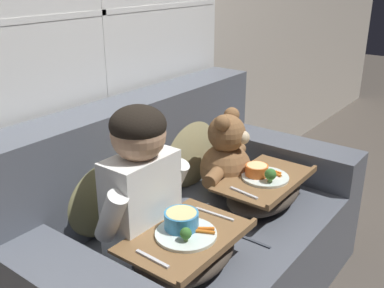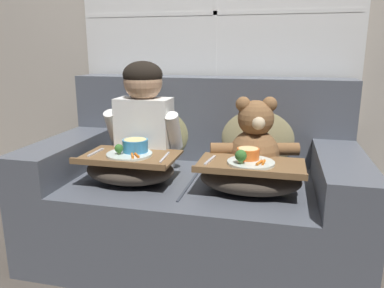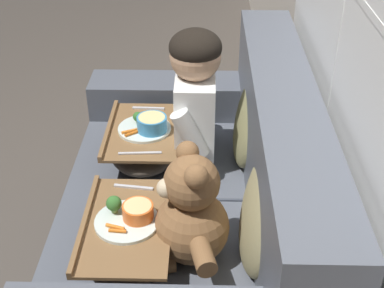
{
  "view_description": "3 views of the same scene",
  "coord_description": "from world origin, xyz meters",
  "px_view_note": "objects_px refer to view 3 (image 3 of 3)",
  "views": [
    {
      "loc": [
        -1.38,
        -1.02,
        1.46
      ],
      "look_at": [
        0.09,
        0.1,
        0.73
      ],
      "focal_mm": 42.0,
      "sensor_mm": 36.0,
      "label": 1
    },
    {
      "loc": [
        0.41,
        -1.8,
        1.07
      ],
      "look_at": [
        -0.02,
        0.01,
        0.6
      ],
      "focal_mm": 35.0,
      "sensor_mm": 36.0,
      "label": 2
    },
    {
      "loc": [
        1.62,
        0.08,
        1.75
      ],
      "look_at": [
        -0.11,
        0.04,
        0.61
      ],
      "focal_mm": 50.0,
      "sensor_mm": 36.0,
      "label": 3
    }
  ],
  "objects_px": {
    "teddy_bear": "(190,215)",
    "lap_tray_teddy": "(128,237)",
    "throw_pillow_behind_child": "(251,119)",
    "throw_pillow_behind_teddy": "(264,211)",
    "lap_tray_child": "(145,142)",
    "couch": "(200,220)",
    "child_figure": "(195,92)"
  },
  "relations": [
    {
      "from": "teddy_bear",
      "to": "lap_tray_teddy",
      "type": "bearing_deg",
      "value": -90.62
    },
    {
      "from": "throw_pillow_behind_child",
      "to": "teddy_bear",
      "type": "height_order",
      "value": "teddy_bear"
    },
    {
      "from": "throw_pillow_behind_teddy",
      "to": "lap_tray_teddy",
      "type": "xyz_separation_m",
      "value": [
        -0.0,
        -0.45,
        -0.12
      ]
    },
    {
      "from": "teddy_bear",
      "to": "lap_tray_child",
      "type": "height_order",
      "value": "teddy_bear"
    },
    {
      "from": "throw_pillow_behind_child",
      "to": "couch",
      "type": "bearing_deg",
      "value": -35.46
    },
    {
      "from": "lap_tray_child",
      "to": "lap_tray_teddy",
      "type": "height_order",
      "value": "same"
    },
    {
      "from": "throw_pillow_behind_teddy",
      "to": "teddy_bear",
      "type": "distance_m",
      "value": 0.24
    },
    {
      "from": "throw_pillow_behind_child",
      "to": "lap_tray_teddy",
      "type": "height_order",
      "value": "throw_pillow_behind_child"
    },
    {
      "from": "teddy_bear",
      "to": "lap_tray_teddy",
      "type": "xyz_separation_m",
      "value": [
        -0.0,
        -0.21,
        -0.1
      ]
    },
    {
      "from": "teddy_bear",
      "to": "lap_tray_child",
      "type": "bearing_deg",
      "value": -160.56
    },
    {
      "from": "lap_tray_teddy",
      "to": "lap_tray_child",
      "type": "bearing_deg",
      "value": 179.91
    },
    {
      "from": "child_figure",
      "to": "lap_tray_child",
      "type": "bearing_deg",
      "value": -89.78
    },
    {
      "from": "teddy_bear",
      "to": "throw_pillow_behind_teddy",
      "type": "bearing_deg",
      "value": 90.32
    },
    {
      "from": "throw_pillow_behind_child",
      "to": "teddy_bear",
      "type": "xyz_separation_m",
      "value": [
        0.59,
        -0.24,
        -0.02
      ]
    },
    {
      "from": "throw_pillow_behind_child",
      "to": "child_figure",
      "type": "bearing_deg",
      "value": -90.0
    },
    {
      "from": "child_figure",
      "to": "lap_tray_teddy",
      "type": "xyz_separation_m",
      "value": [
        0.59,
        -0.21,
        -0.24
      ]
    },
    {
      "from": "lap_tray_child",
      "to": "lap_tray_teddy",
      "type": "bearing_deg",
      "value": -0.09
    },
    {
      "from": "lap_tray_teddy",
      "to": "child_figure",
      "type": "bearing_deg",
      "value": 160.05
    },
    {
      "from": "throw_pillow_behind_teddy",
      "to": "lap_tray_child",
      "type": "xyz_separation_m",
      "value": [
        -0.59,
        -0.45,
        -0.12
      ]
    },
    {
      "from": "throw_pillow_behind_teddy",
      "to": "lap_tray_teddy",
      "type": "distance_m",
      "value": 0.46
    },
    {
      "from": "child_figure",
      "to": "lap_tray_teddy",
      "type": "bearing_deg",
      "value": -19.95
    },
    {
      "from": "child_figure",
      "to": "teddy_bear",
      "type": "height_order",
      "value": "child_figure"
    },
    {
      "from": "couch",
      "to": "lap_tray_child",
      "type": "height_order",
      "value": "couch"
    },
    {
      "from": "throw_pillow_behind_teddy",
      "to": "child_figure",
      "type": "height_order",
      "value": "child_figure"
    },
    {
      "from": "couch",
      "to": "lap_tray_child",
      "type": "bearing_deg",
      "value": -141.03
    },
    {
      "from": "teddy_bear",
      "to": "lap_tray_child",
      "type": "distance_m",
      "value": 0.63
    },
    {
      "from": "throw_pillow_behind_teddy",
      "to": "teddy_bear",
      "type": "xyz_separation_m",
      "value": [
        0.0,
        -0.24,
        -0.02
      ]
    },
    {
      "from": "throw_pillow_behind_teddy",
      "to": "lap_tray_teddy",
      "type": "bearing_deg",
      "value": -90.12
    },
    {
      "from": "throw_pillow_behind_child",
      "to": "lap_tray_child",
      "type": "distance_m",
      "value": 0.46
    },
    {
      "from": "throw_pillow_behind_child",
      "to": "lap_tray_child",
      "type": "relative_size",
      "value": 0.93
    },
    {
      "from": "couch",
      "to": "child_figure",
      "type": "height_order",
      "value": "child_figure"
    },
    {
      "from": "couch",
      "to": "throw_pillow_behind_child",
      "type": "relative_size",
      "value": 3.76
    }
  ]
}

